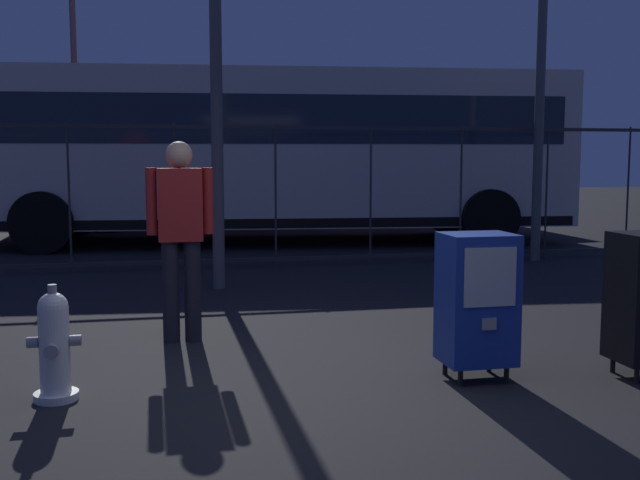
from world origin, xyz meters
TOP-DOWN VIEW (x-y plane):
  - ground_plane at (0.00, 0.00)m, footprint 60.00×60.00m
  - fire_hydrant at (-1.59, 0.43)m, footprint 0.33×0.31m
  - newspaper_box_primary at (1.22, 0.30)m, footprint 0.48×0.42m
  - pedestrian at (-0.75, 1.83)m, footprint 0.55×0.22m
  - fence_barrier at (0.00, 6.01)m, footprint 18.03×0.04m
  - bus_near at (1.04, 9.01)m, footprint 10.70×3.59m
  - bus_far at (1.56, 13.20)m, footprint 10.75×3.95m
  - street_light_near_left at (-2.78, 14.41)m, footprint 0.32×0.32m

SIDE VIEW (x-z plane):
  - ground_plane at x=0.00m, z-range 0.00..0.00m
  - fire_hydrant at x=-1.59m, z-range -0.02..0.72m
  - newspaper_box_primary at x=1.22m, z-range 0.06..1.08m
  - pedestrian at x=-0.75m, z-range 0.11..1.78m
  - fence_barrier at x=0.00m, z-range 0.02..2.02m
  - bus_near at x=1.04m, z-range 0.21..3.21m
  - bus_far at x=1.56m, z-range 0.21..3.21m
  - street_light_near_left at x=-2.78m, z-range 0.55..7.03m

